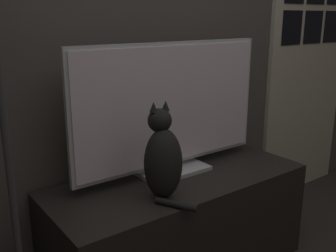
{
  "coord_description": "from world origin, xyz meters",
  "views": [
    {
      "loc": [
        -1.12,
        -0.51,
        1.29
      ],
      "look_at": [
        -0.08,
        0.89,
        0.8
      ],
      "focal_mm": 42.0,
      "sensor_mm": 36.0,
      "label": 1
    }
  ],
  "objects": [
    {
      "name": "door",
      "position": [
        1.4,
        1.18,
        1.05
      ],
      "size": [
        0.84,
        0.04,
        2.05
      ],
      "color": "#B2A893",
      "rests_on": "ground_plane"
    },
    {
      "name": "tv_stand",
      "position": [
        0.0,
        0.91,
        0.26
      ],
      "size": [
        1.32,
        0.55,
        0.52
      ],
      "color": "black",
      "rests_on": "ground_plane"
    },
    {
      "name": "wall_back",
      "position": [
        0.0,
        1.22,
        1.3
      ],
      "size": [
        4.8,
        0.05,
        2.6
      ],
      "color": "#47423D",
      "rests_on": "ground_plane"
    },
    {
      "name": "tv",
      "position": [
        0.02,
        1.0,
        0.85
      ],
      "size": [
        1.09,
        0.22,
        0.66
      ],
      "color": "#B7B7BC",
      "rests_on": "tv_stand"
    },
    {
      "name": "cat",
      "position": [
        -0.19,
        0.78,
        0.7
      ],
      "size": [
        0.19,
        0.29,
        0.43
      ],
      "rotation": [
        0.0,
        0.0,
        -0.12
      ],
      "color": "black",
      "rests_on": "tv_stand"
    }
  ]
}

